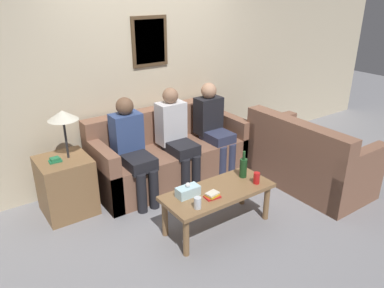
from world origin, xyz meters
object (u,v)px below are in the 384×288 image
object	(u,v)px
couch_main	(169,155)
person_middle	(176,134)
wine_bottle	(243,167)
coffee_table	(218,195)
drinking_glass	(198,203)
couch_side	(307,161)
person_left	(132,147)
person_right	(213,125)

from	to	relation	value
couch_main	person_middle	world-z (taller)	person_middle
couch_main	wine_bottle	xyz separation A→B (m)	(0.23, -1.13, 0.23)
wine_bottle	couch_main	bearing A→B (deg)	101.37
coffee_table	wine_bottle	distance (m)	0.44
drinking_glass	person_middle	bearing A→B (deg)	65.68
coffee_table	drinking_glass	xyz separation A→B (m)	(-0.36, -0.15, 0.12)
couch_side	coffee_table	xyz separation A→B (m)	(-1.47, -0.06, 0.05)
couch_main	couch_side	xyz separation A→B (m)	(1.30, -1.13, 0.00)
person_middle	person_left	bearing A→B (deg)	-178.34
wine_bottle	person_left	size ratio (longest dim) A/B	0.25
drinking_glass	person_right	size ratio (longest dim) A/B	0.09
couch_side	person_right	size ratio (longest dim) A/B	1.23
person_right	couch_main	bearing A→B (deg)	166.20
person_left	person_right	xyz separation A→B (m)	(1.19, 0.03, 0.00)
couch_side	person_left	xyz separation A→B (m)	(-1.90, 0.95, 0.33)
couch_side	wine_bottle	world-z (taller)	couch_side
couch_side	couch_main	bearing A→B (deg)	48.96
couch_main	coffee_table	world-z (taller)	couch_main
couch_main	person_middle	distance (m)	0.38
wine_bottle	drinking_glass	world-z (taller)	wine_bottle
person_right	wine_bottle	bearing A→B (deg)	-110.33
person_left	person_middle	distance (m)	0.60
couch_side	person_left	size ratio (longest dim) A/B	1.22
coffee_table	person_middle	distance (m)	1.09
couch_main	person_left	size ratio (longest dim) A/B	1.66
couch_main	drinking_glass	bearing A→B (deg)	-111.44
coffee_table	drinking_glass	size ratio (longest dim) A/B	10.29
couch_main	coffee_table	distance (m)	1.21
person_left	person_right	world-z (taller)	person_left
coffee_table	person_right	bearing A→B (deg)	54.21
couch_main	drinking_glass	world-z (taller)	couch_main
person_left	person_middle	size ratio (longest dim) A/B	0.99
couch_main	drinking_glass	xyz separation A→B (m)	(-0.53, -1.35, 0.17)
coffee_table	drinking_glass	world-z (taller)	drinking_glass
person_middle	drinking_glass	bearing A→B (deg)	-114.32
person_right	person_middle	bearing A→B (deg)	-178.45
person_left	coffee_table	bearing A→B (deg)	-67.17
couch_side	wine_bottle	distance (m)	1.10
person_middle	coffee_table	bearing A→B (deg)	-99.47
couch_main	person_right	bearing A→B (deg)	-13.80
person_left	person_middle	bearing A→B (deg)	1.66
couch_side	coffee_table	distance (m)	1.47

